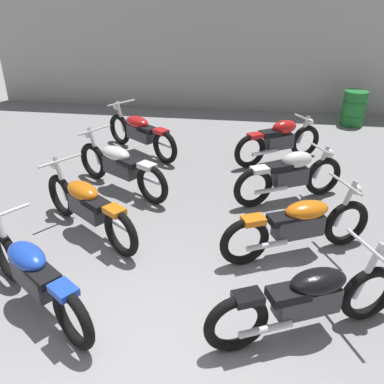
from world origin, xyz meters
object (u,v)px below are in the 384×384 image
motorcycle_left_row_1 (88,205)px  motorcycle_right_row_1 (299,224)px  motorcycle_left_row_3 (140,132)px  oil_drum (354,108)px  motorcycle_right_row_2 (290,175)px  motorcycle_right_row_3 (279,140)px  motorcycle_left_row_0 (34,274)px  motorcycle_left_row_2 (120,166)px  motorcycle_right_row_0 (308,299)px

motorcycle_left_row_1 → motorcycle_right_row_1: bearing=-2.0°
motorcycle_left_row_3 → oil_drum: (4.74, 2.55, -0.03)m
motorcycle_right_row_2 → motorcycle_right_row_3: bearing=93.9°
motorcycle_left_row_0 → motorcycle_right_row_3: (2.81, 4.57, 0.01)m
motorcycle_right_row_1 → motorcycle_right_row_3: 3.12m
motorcycle_left_row_1 → motorcycle_left_row_3: 3.11m
oil_drum → motorcycle_left_row_2: bearing=-137.5°
motorcycle_right_row_0 → motorcycle_right_row_2: size_ratio=1.12×
motorcycle_left_row_0 → motorcycle_left_row_3: bearing=90.1°
motorcycle_left_row_1 → motorcycle_right_row_0: size_ratio=0.90×
motorcycle_left_row_0 → motorcycle_right_row_0: same height
motorcycle_left_row_0 → motorcycle_left_row_2: size_ratio=0.95×
motorcycle_left_row_1 → motorcycle_right_row_2: motorcycle_left_row_1 is taller
motorcycle_left_row_1 → motorcycle_right_row_1: same height
motorcycle_right_row_3 → motorcycle_right_row_0: bearing=-88.9°
motorcycle_right_row_0 → motorcycle_right_row_3: motorcycle_right_row_0 is taller
motorcycle_right_row_1 → oil_drum: size_ratio=2.36×
motorcycle_left_row_0 → motorcycle_left_row_1: size_ratio=1.00×
oil_drum → motorcycle_right_row_2: bearing=-113.1°
motorcycle_left_row_0 → oil_drum: size_ratio=2.14×
motorcycle_right_row_2 → motorcycle_right_row_3: (-0.11, 1.61, 0.00)m
motorcycle_right_row_0 → motorcycle_right_row_3: 4.55m
motorcycle_left_row_3 → motorcycle_right_row_2: 3.38m
motorcycle_right_row_1 → motorcycle_right_row_0: bearing=-91.3°
motorcycle_left_row_1 → motorcycle_right_row_3: motorcycle_left_row_1 is taller
motorcycle_left_row_0 → motorcycle_left_row_3: same height
motorcycle_left_row_3 → motorcycle_right_row_1: size_ratio=0.89×
motorcycle_left_row_1 → motorcycle_left_row_2: (0.05, 1.41, 0.00)m
motorcycle_right_row_3 → oil_drum: 3.27m
motorcycle_right_row_1 → motorcycle_left_row_3: bearing=132.5°
motorcycle_left_row_2 → motorcycle_right_row_1: bearing=-27.8°
motorcycle_left_row_2 → motorcycle_left_row_0: bearing=-91.4°
motorcycle_right_row_3 → oil_drum: bearing=54.0°
motorcycle_left_row_3 → motorcycle_left_row_1: bearing=-89.4°
motorcycle_left_row_1 → motorcycle_right_row_1: (2.91, -0.10, 0.00)m
motorcycle_right_row_0 → motorcycle_left_row_0: bearing=-179.5°
motorcycle_left_row_3 → oil_drum: size_ratio=2.11×
motorcycle_left_row_0 → motorcycle_left_row_3: 4.66m
motorcycle_right_row_0 → motorcycle_left_row_2: bearing=134.0°
motorcycle_left_row_2 → motorcycle_right_row_1: same height
motorcycle_left_row_0 → motorcycle_left_row_2: bearing=88.6°
motorcycle_right_row_0 → motorcycle_right_row_2: motorcycle_right_row_0 is taller
motorcycle_left_row_2 → motorcycle_left_row_1: bearing=-92.0°
motorcycle_left_row_0 → motorcycle_left_row_2: 2.96m
motorcycle_right_row_1 → motorcycle_right_row_2: size_ratio=1.11×
motorcycle_left_row_1 → motorcycle_right_row_2: size_ratio=1.00×
motorcycle_right_row_1 → motorcycle_left_row_0: bearing=-153.6°
motorcycle_left_row_0 → motorcycle_right_row_3: bearing=58.5°
motorcycle_right_row_1 → motorcycle_left_row_2: bearing=152.2°
motorcycle_left_row_0 → motorcycle_right_row_1: bearing=26.4°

